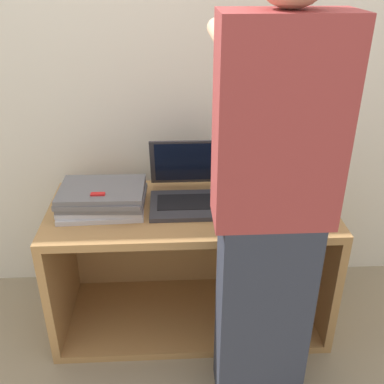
% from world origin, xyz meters
% --- Properties ---
extents(ground_plane, '(12.00, 12.00, 0.00)m').
position_xyz_m(ground_plane, '(0.00, 0.00, 0.00)').
color(ground_plane, gray).
extents(wall_back, '(8.00, 0.05, 2.40)m').
position_xyz_m(wall_back, '(0.00, 0.67, 1.20)').
color(wall_back, silver).
rests_on(wall_back, ground_plane).
extents(cart, '(1.28, 0.56, 0.64)m').
position_xyz_m(cart, '(0.00, 0.35, 0.32)').
color(cart, '#A87A47').
rests_on(cart, ground_plane).
extents(laptop_open, '(0.37, 0.35, 0.27)m').
position_xyz_m(laptop_open, '(0.00, 0.34, 0.70)').
color(laptop_open, '#333338').
rests_on(laptop_open, cart).
extents(laptop_stack_left, '(0.38, 0.28, 0.11)m').
position_xyz_m(laptop_stack_left, '(-0.39, 0.28, 0.70)').
color(laptop_stack_left, '#B7B7BC').
rests_on(laptop_stack_left, cart).
extents(laptop_stack_right, '(0.39, 0.29, 0.11)m').
position_xyz_m(laptop_stack_right, '(0.40, 0.28, 0.70)').
color(laptop_stack_right, slate).
rests_on(laptop_stack_right, cart).
extents(person, '(0.40, 0.53, 1.74)m').
position_xyz_m(person, '(0.25, -0.16, 0.88)').
color(person, '#2D3342').
rests_on(person, ground_plane).
extents(inventory_tag, '(0.06, 0.02, 0.01)m').
position_xyz_m(inventory_tag, '(-0.40, 0.21, 0.75)').
color(inventory_tag, red).
rests_on(inventory_tag, laptop_stack_left).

